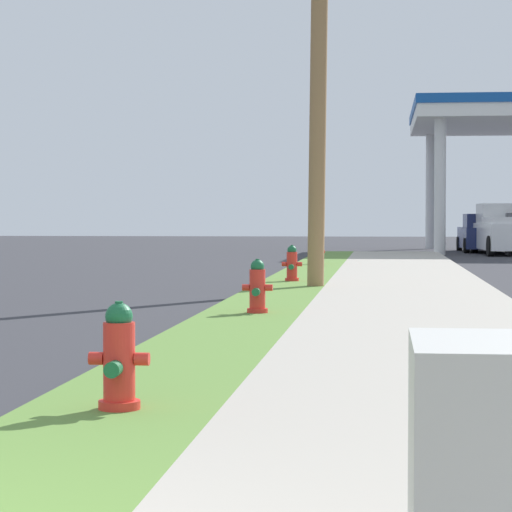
{
  "coord_description": "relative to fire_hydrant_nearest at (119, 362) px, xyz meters",
  "views": [
    {
      "loc": [
        2.51,
        -3.62,
        1.44
      ],
      "look_at": [
        0.73,
        12.14,
        0.89
      ],
      "focal_mm": 79.03,
      "sensor_mm": 36.0,
      "label": 1
    }
  ],
  "objects": [
    {
      "name": "fire_hydrant_fourth",
      "position": [
        -0.03,
        24.11,
        0.0
      ],
      "size": [
        0.42,
        0.37,
        0.74
      ],
      "color": "red",
      "rests_on": "grass_verge"
    },
    {
      "name": "fire_hydrant_third",
      "position": [
        -0.07,
        15.66,
        0.0
      ],
      "size": [
        0.42,
        0.37,
        0.74
      ],
      "color": "red",
      "rests_on": "grass_verge"
    },
    {
      "name": "fire_hydrant_second",
      "position": [
        0.08,
        7.87,
        0.0
      ],
      "size": [
        0.42,
        0.38,
        0.74
      ],
      "color": "red",
      "rests_on": "grass_verge"
    },
    {
      "name": "truck_white_at_forecourt",
      "position": [
        6.53,
        36.5,
        0.47
      ],
      "size": [
        2.39,
        5.5,
        1.97
      ],
      "color": "white",
      "rests_on": "ground"
    },
    {
      "name": "fire_hydrant_nearest",
      "position": [
        0.0,
        0.0,
        0.0
      ],
      "size": [
        0.42,
        0.37,
        0.74
      ],
      "color": "red",
      "rests_on": "grass_verge"
    },
    {
      "name": "car_navy_by_near_pump",
      "position": [
        5.96,
        39.77,
        0.28
      ],
      "size": [
        2.0,
        4.53,
        1.57
      ],
      "color": "navy",
      "rests_on": "ground"
    },
    {
      "name": "utility_pole_midground",
      "position": [
        0.58,
        13.99,
        4.78
      ],
      "size": [
        1.28,
        0.79,
        10.05
      ],
      "color": "#937047",
      "rests_on": "grass_verge"
    }
  ]
}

